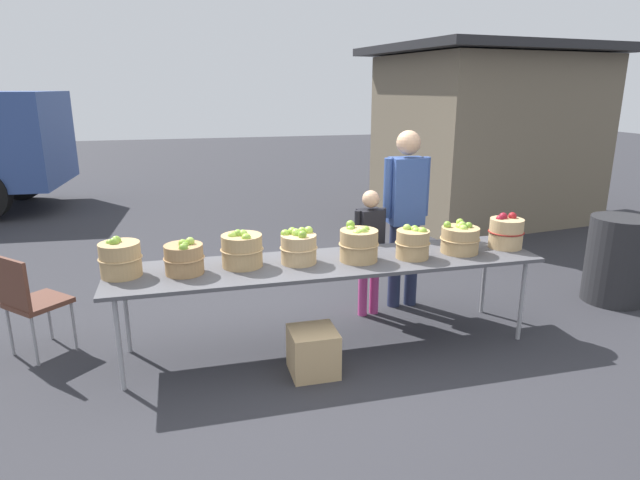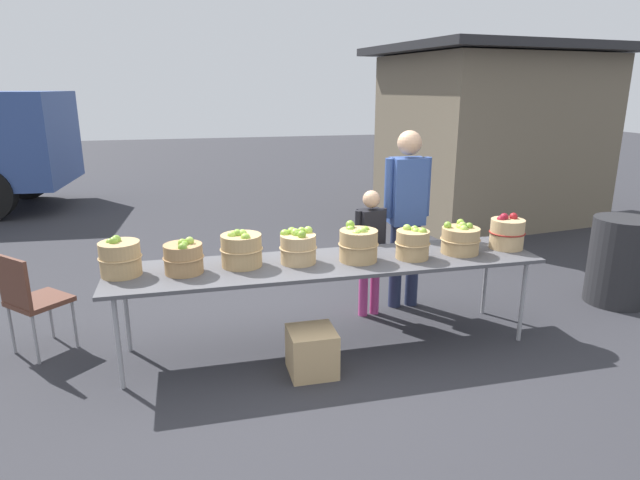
% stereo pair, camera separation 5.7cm
% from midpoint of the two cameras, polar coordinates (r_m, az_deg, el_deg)
% --- Properties ---
extents(ground_plane, '(40.00, 40.00, 0.00)m').
position_cam_midpoint_polar(ground_plane, '(4.68, 1.25, -11.05)').
color(ground_plane, '#2D2D33').
extents(market_table, '(3.50, 0.76, 0.75)m').
position_cam_midpoint_polar(market_table, '(4.40, 1.31, -2.69)').
color(market_table, '#4C4C51').
rests_on(market_table, ground).
extents(apple_basket_green_0, '(0.32, 0.32, 0.30)m').
position_cam_midpoint_polar(apple_basket_green_0, '(4.30, -20.04, -1.76)').
color(apple_basket_green_0, tan).
rests_on(apple_basket_green_0, market_table).
extents(apple_basket_green_1, '(0.31, 0.31, 0.28)m').
position_cam_midpoint_polar(apple_basket_green_1, '(4.21, -13.84, -1.81)').
color(apple_basket_green_1, '#A87F51').
rests_on(apple_basket_green_1, market_table).
extents(apple_basket_green_2, '(0.34, 0.34, 0.30)m').
position_cam_midpoint_polar(apple_basket_green_2, '(4.29, -7.93, -0.96)').
color(apple_basket_green_2, tan).
rests_on(apple_basket_green_2, market_table).
extents(apple_basket_green_3, '(0.31, 0.31, 0.29)m').
position_cam_midpoint_polar(apple_basket_green_3, '(4.33, -1.96, -0.74)').
color(apple_basket_green_3, tan).
rests_on(apple_basket_green_3, market_table).
extents(apple_basket_green_4, '(0.33, 0.33, 0.31)m').
position_cam_midpoint_polar(apple_basket_green_4, '(4.39, 4.44, -0.44)').
color(apple_basket_green_4, tan).
rests_on(apple_basket_green_4, market_table).
extents(apple_basket_green_5, '(0.29, 0.29, 0.28)m').
position_cam_midpoint_polar(apple_basket_green_5, '(4.52, 10.13, -0.36)').
color(apple_basket_green_5, tan).
rests_on(apple_basket_green_5, market_table).
extents(apple_basket_green_6, '(0.34, 0.34, 0.27)m').
position_cam_midpoint_polar(apple_basket_green_6, '(4.75, 14.95, 0.09)').
color(apple_basket_green_6, tan).
rests_on(apple_basket_green_6, market_table).
extents(apple_basket_red_0, '(0.31, 0.31, 0.31)m').
position_cam_midpoint_polar(apple_basket_red_0, '(5.01, 19.46, 0.73)').
color(apple_basket_red_0, tan).
rests_on(apple_basket_red_0, market_table).
extents(vendor_adult, '(0.46, 0.24, 1.74)m').
position_cam_midpoint_polar(vendor_adult, '(5.24, 9.47, 3.57)').
color(vendor_adult, '#262D4C').
rests_on(vendor_adult, ground).
extents(child_customer, '(0.32, 0.19, 1.21)m').
position_cam_midpoint_polar(child_customer, '(5.05, 5.66, -0.34)').
color(child_customer, '#CC3F8C').
rests_on(child_customer, ground).
extents(food_kiosk, '(3.85, 3.34, 2.74)m').
position_cam_midpoint_polar(food_kiosk, '(9.35, 17.79, 10.62)').
color(food_kiosk, '#726651').
rests_on(food_kiosk, ground).
extents(folding_chair, '(0.57, 0.57, 0.86)m').
position_cam_midpoint_polar(folding_chair, '(4.91, -28.03, -5.24)').
color(folding_chair, brown).
rests_on(folding_chair, ground).
extents(trash_barrel, '(0.58, 0.58, 0.88)m').
position_cam_midpoint_polar(trash_barrel, '(6.20, 29.33, -1.95)').
color(trash_barrel, '#262628').
rests_on(trash_barrel, ground).
extents(produce_crate, '(0.35, 0.35, 0.35)m').
position_cam_midpoint_polar(produce_crate, '(4.20, -0.46, -11.71)').
color(produce_crate, tan).
rests_on(produce_crate, ground).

